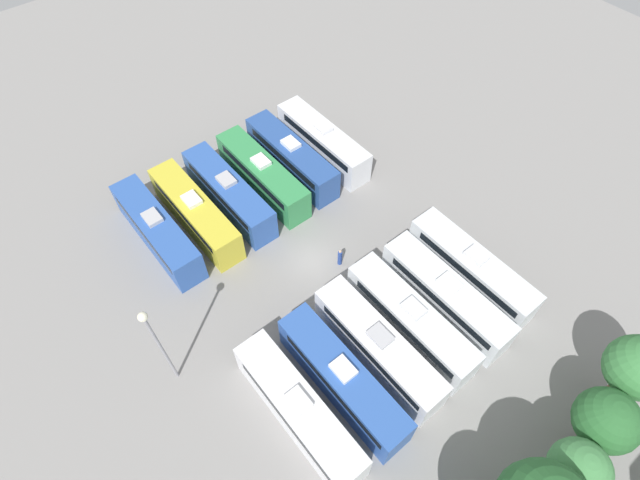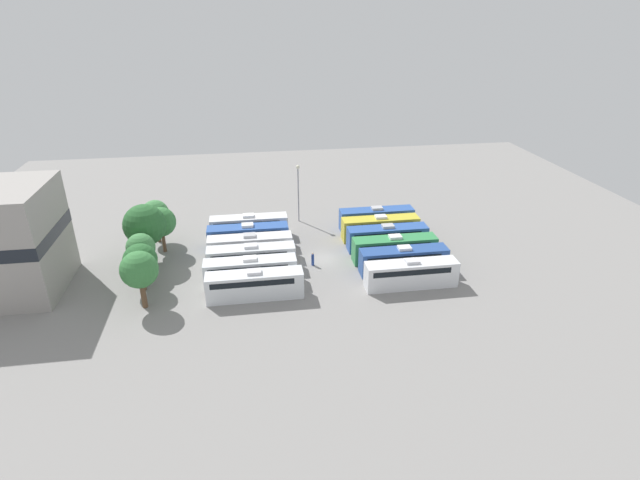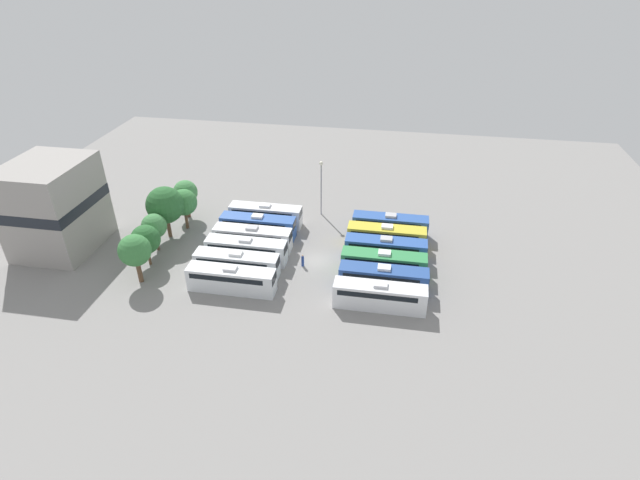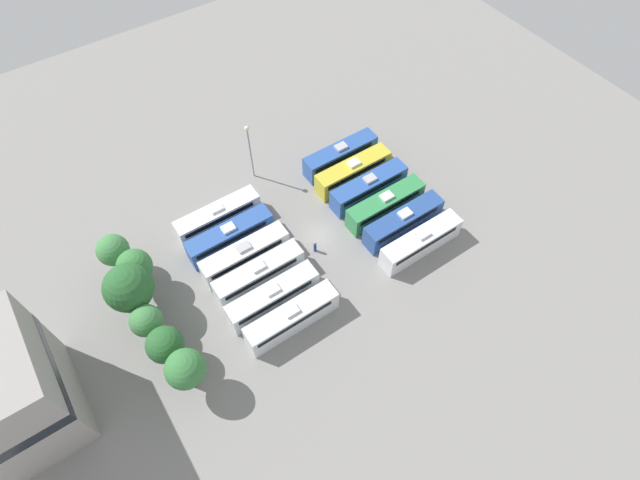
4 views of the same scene
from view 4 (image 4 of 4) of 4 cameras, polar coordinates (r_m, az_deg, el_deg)
name	(u,v)px [view 4 (image 4 of 4)]	position (r m, az deg, el deg)	size (l,w,h in m)	color
ground_plane	(318,236)	(63.06, -0.20, 0.46)	(111.95, 111.95, 0.00)	gray
bus_0	(421,242)	(61.70, 11.43, -0.18)	(2.49, 11.02, 3.50)	silver
bus_1	(403,221)	(63.13, 9.47, 2.12)	(2.49, 11.02, 3.50)	#284C93
bus_2	(385,204)	(64.47, 7.46, 4.05)	(2.49, 11.02, 3.50)	#338C4C
bus_3	(369,187)	(66.13, 5.58, 6.06)	(2.49, 11.02, 3.50)	#2D56A8
bus_4	(353,171)	(67.80, 3.78, 7.84)	(2.49, 11.02, 3.50)	gold
bus_5	(340,155)	(69.77, 2.33, 9.66)	(2.49, 11.02, 3.50)	#2D56A8
bus_6	(292,317)	(55.47, -3.26, -8.80)	(2.49, 11.02, 3.50)	silver
bus_7	(273,296)	(56.81, -5.42, -6.44)	(2.49, 11.02, 3.50)	silver
bus_8	(259,274)	(58.47, -6.99, -3.84)	(2.49, 11.02, 3.50)	silver
bus_9	(245,255)	(60.10, -8.57, -1.66)	(2.49, 11.02, 3.50)	silver
bus_10	(230,236)	(61.95, -10.26, 0.47)	(2.49, 11.02, 3.50)	#2D56A8
bus_11	(218,216)	(64.05, -11.57, 2.68)	(2.49, 11.02, 3.50)	silver
worker_person	(315,247)	(61.13, -0.57, -0.79)	(0.36, 0.36, 1.77)	navy
light_pole	(249,144)	(65.77, -8.09, 10.79)	(0.60, 0.60, 8.99)	gray
tree_0	(185,369)	(51.64, -15.13, -14.06)	(4.07, 4.07, 6.74)	brown
tree_1	(165,345)	(54.05, -17.31, -11.35)	(3.90, 3.90, 5.87)	brown
tree_2	(146,321)	(55.89, -19.26, -8.70)	(3.48, 3.48, 5.63)	brown
tree_3	(129,288)	(56.90, -21.03, -5.11)	(5.37, 5.37, 7.89)	brown
tree_4	(135,266)	(59.19, -20.43, -2.83)	(3.95, 3.95, 6.35)	brown
tree_5	(113,250)	(61.43, -22.57, -1.10)	(3.72, 3.72, 6.17)	brown
depot_building	(3,395)	(55.41, -32.53, -14.74)	(11.59, 9.78, 12.64)	gray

